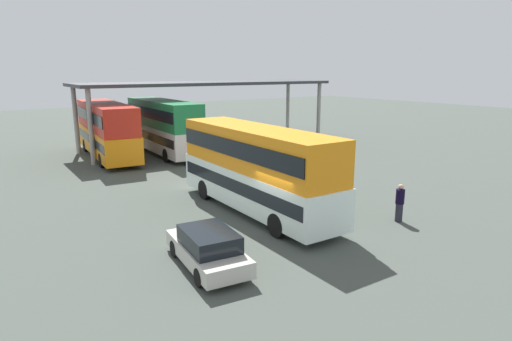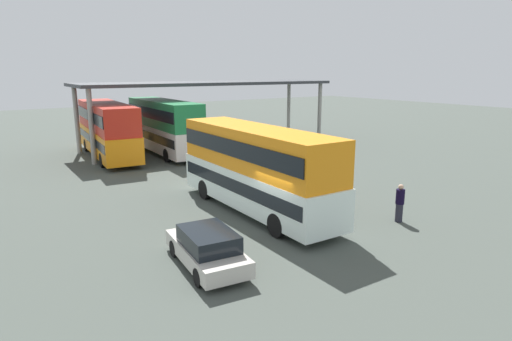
{
  "view_description": "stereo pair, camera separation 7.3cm",
  "coord_description": "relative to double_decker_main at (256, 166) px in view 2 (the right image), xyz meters",
  "views": [
    {
      "loc": [
        -10.68,
        -13.28,
        6.6
      ],
      "look_at": [
        0.53,
        3.03,
        2.0
      ],
      "focal_mm": 30.48,
      "sensor_mm": 36.0,
      "label": 1
    },
    {
      "loc": [
        -10.62,
        -13.32,
        6.6
      ],
      "look_at": [
        0.53,
        3.03,
        2.0
      ],
      "focal_mm": 30.48,
      "sensor_mm": 36.0,
      "label": 2
    }
  ],
  "objects": [
    {
      "name": "double_decker_near_canopy",
      "position": [
        -1.95,
        17.28,
        0.07
      ],
      "size": [
        3.5,
        11.6,
        4.15
      ],
      "rotation": [
        0.0,
        0.0,
        1.48
      ],
      "color": "orange",
      "rests_on": "ground_plane"
    },
    {
      "name": "parked_hatchback",
      "position": [
        -4.74,
        -4.01,
        -1.54
      ],
      "size": [
        2.12,
        4.23,
        1.35
      ],
      "rotation": [
        0.0,
        0.0,
        1.46
      ],
      "color": "beige",
      "rests_on": "ground_plane"
    },
    {
      "name": "ground_plane",
      "position": [
        -0.53,
        -3.04,
        -2.21
      ],
      "size": [
        140.0,
        140.0,
        0.0
      ],
      "primitive_type": "plane",
      "color": "#424943"
    },
    {
      "name": "pedestrian_waiting",
      "position": [
        4.43,
        -4.79,
        -1.35
      ],
      "size": [
        0.38,
        0.38,
        1.72
      ],
      "rotation": [
        0.0,
        0.0,
        2.61
      ],
      "color": "#262633",
      "rests_on": "ground_plane"
    },
    {
      "name": "depot_canopy",
      "position": [
        7.04,
        17.54,
        3.05
      ],
      "size": [
        22.47,
        6.52,
        5.59
      ],
      "rotation": [
        0.0,
        0.0,
        -0.02
      ],
      "color": "#33353A",
      "rests_on": "ground_plane"
    },
    {
      "name": "double_decker_mid_row",
      "position": [
        2.24,
        16.3,
        0.12
      ],
      "size": [
        2.82,
        10.76,
        4.25
      ],
      "rotation": [
        0.0,
        0.0,
        1.54
      ],
      "color": "silver",
      "rests_on": "ground_plane"
    },
    {
      "name": "double_decker_main",
      "position": [
        0.0,
        0.0,
        0.0
      ],
      "size": [
        2.66,
        10.38,
        4.01
      ],
      "rotation": [
        0.0,
        0.0,
        1.55
      ],
      "color": "white",
      "rests_on": "ground_plane"
    }
  ]
}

